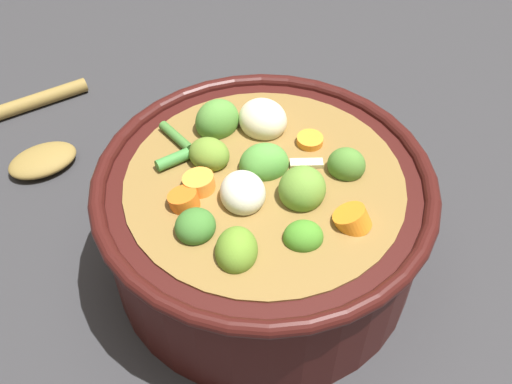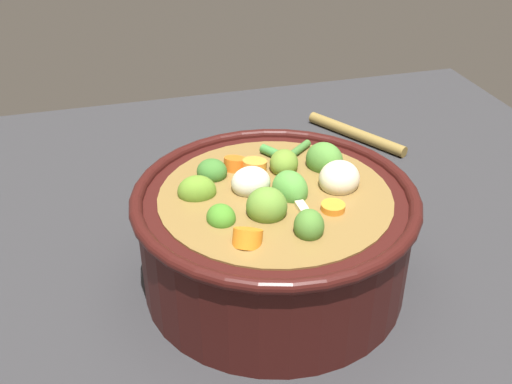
# 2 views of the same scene
# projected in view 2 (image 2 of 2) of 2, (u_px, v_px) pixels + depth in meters

# --- Properties ---
(ground_plane) EXTENTS (1.10, 1.10, 0.00)m
(ground_plane) POSITION_uv_depth(u_px,v_px,m) (274.00, 281.00, 0.70)
(ground_plane) COLOR #2D2D30
(cooking_pot) EXTENTS (0.30, 0.30, 0.14)m
(cooking_pot) POSITION_uv_depth(u_px,v_px,m) (274.00, 234.00, 0.66)
(cooking_pot) COLOR #38110F
(cooking_pot) RESTS_ON ground_plane
(wooden_spoon) EXTENTS (0.19, 0.19, 0.02)m
(wooden_spoon) POSITION_uv_depth(u_px,v_px,m) (331.00, 147.00, 0.95)
(wooden_spoon) COLOR olive
(wooden_spoon) RESTS_ON ground_plane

